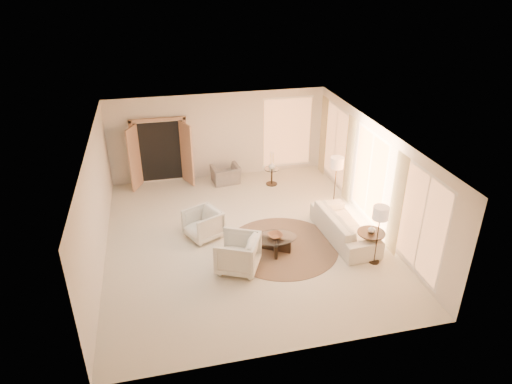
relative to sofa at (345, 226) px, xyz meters
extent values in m
cube|color=beige|center=(-2.52, 0.57, -0.36)|extent=(7.00, 8.00, 0.02)
cube|color=white|center=(-2.52, 0.57, 2.45)|extent=(7.00, 8.00, 0.02)
cube|color=beige|center=(-2.52, 4.57, 1.05)|extent=(7.00, 0.04, 2.80)
cube|color=beige|center=(-2.52, -3.43, 1.05)|extent=(7.00, 0.04, 2.80)
cube|color=beige|center=(-6.02, 0.57, 1.05)|extent=(0.04, 8.00, 2.80)
cube|color=beige|center=(0.98, 0.57, 1.05)|extent=(0.04, 8.00, 2.80)
cube|color=tan|center=(-4.42, 4.46, 0.73)|extent=(1.80, 0.12, 2.16)
cube|color=tan|center=(-5.22, 4.19, 0.68)|extent=(0.35, 0.66, 2.00)
cube|color=tan|center=(-3.62, 4.19, 0.68)|extent=(0.35, 0.66, 2.00)
cylinder|color=#3F2C1F|center=(-1.69, -0.05, -0.34)|extent=(3.44, 3.44, 0.01)
imported|color=silver|center=(0.00, 0.00, 0.00)|extent=(1.09, 2.45, 0.70)
imported|color=silver|center=(-3.56, 0.86, 0.07)|extent=(1.05, 1.08, 0.85)
imported|color=silver|center=(-2.94, -0.70, 0.12)|extent=(1.17, 1.19, 0.94)
imported|color=gray|center=(-2.43, 3.97, 0.03)|extent=(0.93, 0.66, 0.76)
cube|color=black|center=(-1.90, -0.18, -0.17)|extent=(0.73, 0.48, 0.36)
cube|color=black|center=(-1.90, -0.18, -0.17)|extent=(0.23, 0.81, 0.36)
cylinder|color=white|center=(-1.90, -0.18, 0.04)|extent=(1.42, 1.42, 0.02)
cylinder|color=black|center=(0.31, -0.85, -0.33)|extent=(0.42, 0.42, 0.03)
cylinder|color=black|center=(0.31, -0.85, -0.04)|extent=(0.06, 0.06, 0.60)
cylinder|color=black|center=(0.31, -0.85, 0.27)|extent=(0.67, 0.67, 0.03)
cylinder|color=#2B2319|center=(-1.02, 3.50, -0.34)|extent=(0.37, 0.37, 0.03)
cylinder|color=#2B2319|center=(-1.02, 3.50, -0.08)|extent=(0.06, 0.06, 0.52)
cylinder|color=white|center=(-1.02, 3.50, 0.19)|extent=(0.48, 0.48, 0.03)
cylinder|color=#2B2319|center=(0.38, 1.66, -0.34)|extent=(0.26, 0.26, 0.03)
cylinder|color=#2B2319|center=(0.38, 1.66, 0.31)|extent=(0.03, 0.03, 1.32)
cylinder|color=beige|center=(0.38, 1.66, 1.05)|extent=(0.38, 0.38, 0.32)
cylinder|color=#2B2319|center=(0.29, -1.18, -0.34)|extent=(0.26, 0.26, 0.03)
cylinder|color=#2B2319|center=(0.29, -1.18, 0.29)|extent=(0.03, 0.03, 1.28)
cylinder|color=beige|center=(0.29, -1.18, 1.00)|extent=(0.37, 0.37, 0.31)
imported|color=brown|center=(-1.90, -0.18, 0.09)|extent=(0.44, 0.44, 0.09)
imported|color=silver|center=(0.31, -0.85, 0.37)|extent=(0.23, 0.23, 0.19)
imported|color=silver|center=(-1.02, 3.50, 0.32)|extent=(0.29, 0.29, 0.24)
camera|label=1|loc=(-4.51, -9.31, 6.12)|focal=32.00mm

